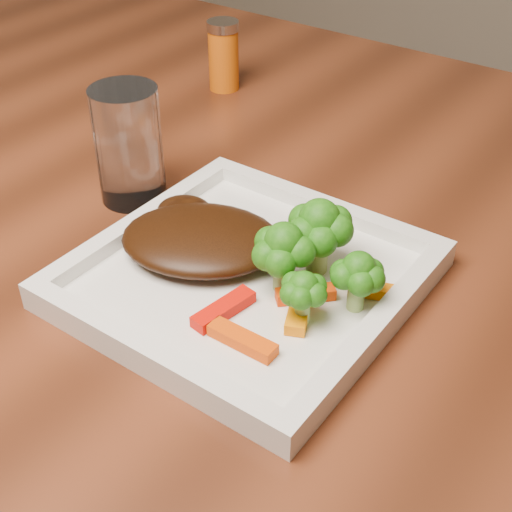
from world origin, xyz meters
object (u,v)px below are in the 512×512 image
Objects in this scene: plate at (247,280)px; drinking_glass at (129,145)px; spice_shaker at (224,56)px; dining_table at (134,338)px; steak at (201,239)px.

drinking_glass is (-0.18, 0.05, 0.05)m from plate.
plate is 0.20m from drinking_glass.
spice_shaker is (-0.28, 0.33, 0.04)m from plate.
dining_table is 11.04× the size of steak.
spice_shaker is (-0.23, 0.33, 0.02)m from steak.
dining_table is 5.93× the size of plate.
plate is 2.93× the size of spice_shaker.
dining_table is at bearing 154.59° from plate.
drinking_glass is (0.10, -0.28, 0.01)m from spice_shaker.
spice_shaker is 0.29m from drinking_glass.
steak is at bearing -28.83° from dining_table.
plate is at bearing -3.20° from steak.
dining_table is 0.52m from steak.
drinking_glass is at bearing -70.87° from spice_shaker.
plate is 1.86× the size of steak.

